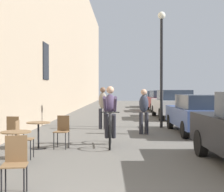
{
  "coord_description": "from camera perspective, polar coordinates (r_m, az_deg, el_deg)",
  "views": [
    {
      "loc": [
        0.33,
        -2.5,
        1.61
      ],
      "look_at": [
        -0.19,
        15.61,
        1.25
      ],
      "focal_mm": 52.21,
      "sensor_mm": 36.0,
      "label": 1
    }
  ],
  "objects": [
    {
      "name": "cafe_chair_mid_toward_wall",
      "position": [
        7.91,
        -15.53,
        -6.86
      ],
      "size": [
        0.4,
        0.4,
        0.89
      ],
      "color": "black",
      "rests_on": "ground_plane"
    },
    {
      "name": "parked_car_third",
      "position": [
        18.51,
        10.55,
        -1.32
      ],
      "size": [
        1.98,
        4.51,
        1.59
      ],
      "color": "#B7B7BC",
      "rests_on": "ground_plane"
    },
    {
      "name": "cafe_chair_near_toward_street",
      "position": [
        5.33,
        -16.59,
        -10.75
      ],
      "size": [
        0.44,
        0.44,
        0.89
      ],
      "color": "black",
      "rests_on": "ground_plane"
    },
    {
      "name": "cafe_table_far",
      "position": [
        9.15,
        -12.77,
        -5.74
      ],
      "size": [
        0.64,
        0.64,
        0.72
      ],
      "color": "black",
      "rests_on": "ground_plane"
    },
    {
      "name": "parked_car_fourth",
      "position": [
        24.55,
        8.54,
        -0.76
      ],
      "size": [
        1.97,
        4.41,
        1.55
      ],
      "color": "maroon",
      "rests_on": "ground_plane"
    },
    {
      "name": "street_lamp",
      "position": [
        14.01,
        8.66,
        7.26
      ],
      "size": [
        0.32,
        0.32,
        4.9
      ],
      "color": "black",
      "rests_on": "ground_plane"
    },
    {
      "name": "pedestrian_near",
      "position": [
        11.78,
        5.59,
        -2.26
      ],
      "size": [
        0.37,
        0.28,
        1.63
      ],
      "color": "#26262D",
      "rests_on": "ground_plane"
    },
    {
      "name": "pedestrian_mid",
      "position": [
        13.22,
        -1.61,
        -1.67
      ],
      "size": [
        0.36,
        0.27,
        1.71
      ],
      "color": "#26262D",
      "rests_on": "ground_plane"
    },
    {
      "name": "cyclist_on_bicycle",
      "position": [
        9.39,
        -0.33,
        -3.76
      ],
      "size": [
        0.52,
        1.76,
        1.74
      ],
      "color": "black",
      "rests_on": "ground_plane"
    },
    {
      "name": "cafe_chair_far_toward_street",
      "position": [
        9.09,
        -8.71,
        -5.79
      ],
      "size": [
        0.42,
        0.42,
        0.89
      ],
      "color": "black",
      "rests_on": "ground_plane"
    },
    {
      "name": "parked_car_second",
      "position": [
        12.35,
        14.81,
        -2.95
      ],
      "size": [
        1.8,
        4.06,
        1.42
      ],
      "color": "#384C84",
      "rests_on": "ground_plane"
    },
    {
      "name": "cafe_chair_far_toward_wall",
      "position": [
        9.26,
        -16.73,
        -5.7
      ],
      "size": [
        0.41,
        0.41,
        0.89
      ],
      "color": "black",
      "rests_on": "ground_plane"
    },
    {
      "name": "building_facade_left",
      "position": [
        17.41,
        -11.31,
        14.66
      ],
      "size": [
        0.54,
        68.0,
        11.38
      ],
      "color": "tan",
      "rests_on": "ground_plane"
    },
    {
      "name": "cafe_table_mid",
      "position": [
        7.28,
        -16.45,
        -7.53
      ],
      "size": [
        0.64,
        0.64,
        0.72
      ],
      "color": "black",
      "rests_on": "ground_plane"
    },
    {
      "name": "parked_car_fifth",
      "position": [
        29.91,
        7.41,
        -0.48
      ],
      "size": [
        1.89,
        4.24,
        1.49
      ],
      "color": "black",
      "rests_on": "ground_plane"
    }
  ]
}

